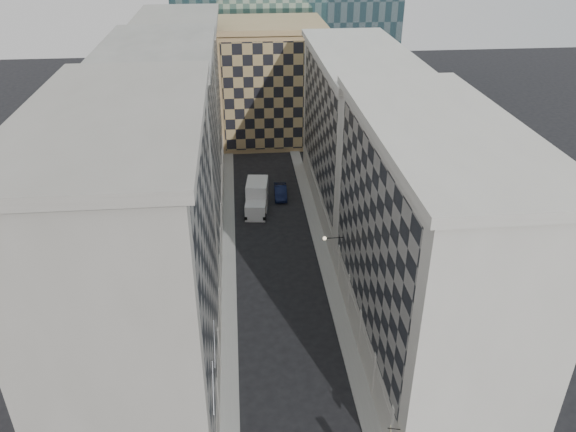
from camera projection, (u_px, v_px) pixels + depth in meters
sidewalk_west at (229, 262)px, 61.18m from camera, size 1.50×100.00×0.15m
sidewalk_east at (324, 257)px, 62.05m from camera, size 1.50×100.00×0.15m
bldg_left_a at (139, 276)px, 38.47m from camera, size 10.80×22.80×23.70m
bldg_left_b at (169, 158)px, 57.91m from camera, size 10.80×22.80×22.70m
bldg_left_c at (183, 100)px, 77.35m from camera, size 10.80×22.80×21.70m
bldg_right_a at (427, 248)px, 44.50m from camera, size 10.80×26.80×20.70m
bldg_right_b at (357, 134)px, 68.29m from camera, size 10.80×28.80×19.70m
tan_block at (270, 82)px, 90.34m from camera, size 16.80×14.80×18.80m
flagpoles_left at (214, 365)px, 36.37m from camera, size 0.10×6.33×2.33m
bracket_lamp at (326, 238)px, 53.80m from camera, size 1.98×0.36×0.36m
box_truck at (257, 198)px, 71.49m from camera, size 3.36×6.72×3.54m
dark_car at (281, 192)px, 74.87m from camera, size 1.83×4.75×1.54m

